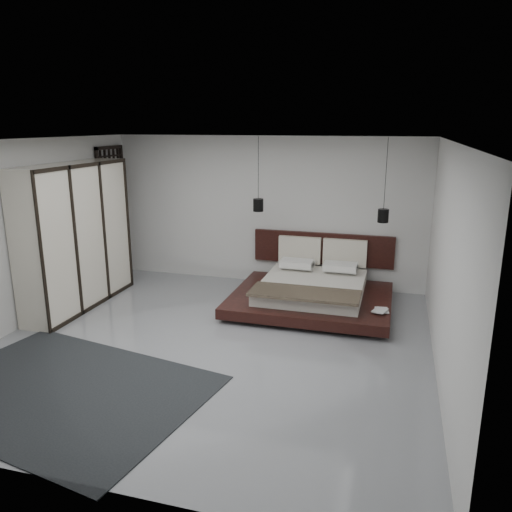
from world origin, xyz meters
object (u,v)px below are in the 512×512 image
(bed, at_px, (313,290))
(pendant_left, at_px, (258,205))
(wardrobe, at_px, (76,236))
(lattice_screen, at_px, (114,214))
(rug, at_px, (63,391))
(pendant_right, at_px, (383,216))

(bed, xyz_separation_m, pendant_left, (-1.07, 0.39, 1.35))
(bed, relative_size, wardrobe, 1.06)
(lattice_screen, distance_m, rug, 4.69)
(pendant_left, xyz_separation_m, wardrobe, (-2.74, -1.45, -0.43))
(lattice_screen, bearing_deg, pendant_right, -1.57)
(lattice_screen, distance_m, bed, 4.22)
(bed, bearing_deg, pendant_right, 20.20)
(rug, bearing_deg, bed, 57.39)
(pendant_left, height_order, rug, pendant_left)
(pendant_right, xyz_separation_m, rug, (-3.39, -4.01, -1.53))
(bed, height_order, wardrobe, wardrobe)
(pendant_left, bearing_deg, pendant_right, 0.00)
(pendant_left, relative_size, rug, 0.40)
(lattice_screen, relative_size, wardrobe, 1.06)
(pendant_right, bearing_deg, bed, -159.80)
(lattice_screen, height_order, wardrobe, lattice_screen)
(lattice_screen, xyz_separation_m, rug, (1.75, -4.15, -1.29))
(lattice_screen, relative_size, rug, 0.80)
(lattice_screen, height_order, pendant_right, pendant_right)
(wardrobe, bearing_deg, pendant_right, 16.57)
(pendant_left, distance_m, pendant_right, 2.15)
(bed, relative_size, rug, 0.80)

